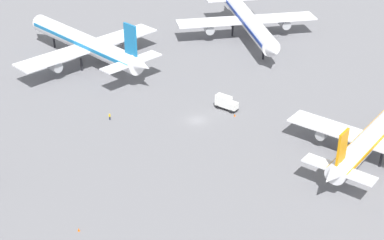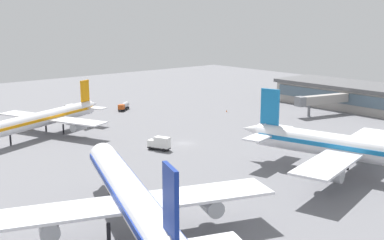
{
  "view_description": "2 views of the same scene",
  "coord_description": "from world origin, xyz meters",
  "px_view_note": "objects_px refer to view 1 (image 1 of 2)",
  "views": [
    {
      "loc": [
        99.0,
        -60.63,
        64.61
      ],
      "look_at": [
        9.22,
        -6.89,
        6.42
      ],
      "focal_mm": 54.27,
      "sensor_mm": 36.0,
      "label": 1
    },
    {
      "loc": [
        -94.98,
        78.1,
        32.33
      ],
      "look_at": [
        -0.45,
        -2.3,
        5.84
      ],
      "focal_mm": 46.33,
      "sensor_mm": 36.0,
      "label": 2
    }
  ],
  "objects_px": {
    "airplane_taxiing": "(86,43)",
    "ground_crew_worker": "(110,116)",
    "safety_cone_mid_apron": "(235,115)",
    "catering_truck": "(226,103)",
    "safety_cone_near_gate": "(79,230)",
    "airplane_distant": "(248,20)",
    "airplane_at_gate": "(373,136)"
  },
  "relations": [
    {
      "from": "airplane_distant",
      "to": "catering_truck",
      "type": "height_order",
      "value": "airplane_distant"
    },
    {
      "from": "catering_truck",
      "to": "safety_cone_near_gate",
      "type": "height_order",
      "value": "catering_truck"
    },
    {
      "from": "catering_truck",
      "to": "safety_cone_near_gate",
      "type": "distance_m",
      "value": 52.1
    },
    {
      "from": "catering_truck",
      "to": "ground_crew_worker",
      "type": "distance_m",
      "value": 27.38
    },
    {
      "from": "catering_truck",
      "to": "ground_crew_worker",
      "type": "height_order",
      "value": "catering_truck"
    },
    {
      "from": "catering_truck",
      "to": "safety_cone_near_gate",
      "type": "bearing_deg",
      "value": -84.63
    },
    {
      "from": "airplane_at_gate",
      "to": "airplane_distant",
      "type": "distance_m",
      "value": 69.62
    },
    {
      "from": "safety_cone_mid_apron",
      "to": "catering_truck",
      "type": "bearing_deg",
      "value": 177.64
    },
    {
      "from": "airplane_at_gate",
      "to": "catering_truck",
      "type": "distance_m",
      "value": 35.39
    },
    {
      "from": "airplane_at_gate",
      "to": "safety_cone_near_gate",
      "type": "distance_m",
      "value": 60.84
    },
    {
      "from": "airplane_taxiing",
      "to": "ground_crew_worker",
      "type": "bearing_deg",
      "value": 152.81
    },
    {
      "from": "airplane_taxiing",
      "to": "catering_truck",
      "type": "xyz_separation_m",
      "value": [
        42.39,
        17.87,
        -4.26
      ]
    },
    {
      "from": "airplane_at_gate",
      "to": "safety_cone_mid_apron",
      "type": "distance_m",
      "value": 31.97
    },
    {
      "from": "ground_crew_worker",
      "to": "safety_cone_mid_apron",
      "type": "bearing_deg",
      "value": -146.24
    },
    {
      "from": "airplane_taxiing",
      "to": "catering_truck",
      "type": "height_order",
      "value": "airplane_taxiing"
    },
    {
      "from": "airplane_taxiing",
      "to": "safety_cone_mid_apron",
      "type": "bearing_deg",
      "value": -172.95
    },
    {
      "from": "airplane_at_gate",
      "to": "safety_cone_mid_apron",
      "type": "bearing_deg",
      "value": 94.58
    },
    {
      "from": "airplane_taxiing",
      "to": "safety_cone_near_gate",
      "type": "distance_m",
      "value": 72.43
    },
    {
      "from": "airplane_at_gate",
      "to": "catering_truck",
      "type": "relative_size",
      "value": 7.04
    },
    {
      "from": "safety_cone_mid_apron",
      "to": "airplane_at_gate",
      "type": "bearing_deg",
      "value": 26.35
    },
    {
      "from": "ground_crew_worker",
      "to": "airplane_taxiing",
      "type": "bearing_deg",
      "value": -42.07
    },
    {
      "from": "ground_crew_worker",
      "to": "catering_truck",
      "type": "bearing_deg",
      "value": -138.56
    },
    {
      "from": "airplane_taxiing",
      "to": "safety_cone_near_gate",
      "type": "relative_size",
      "value": 88.68
    },
    {
      "from": "ground_crew_worker",
      "to": "safety_cone_mid_apron",
      "type": "height_order",
      "value": "ground_crew_worker"
    },
    {
      "from": "catering_truck",
      "to": "airplane_distant",
      "type": "bearing_deg",
      "value": 115.95
    },
    {
      "from": "airplane_taxiing",
      "to": "airplane_distant",
      "type": "height_order",
      "value": "airplane_taxiing"
    },
    {
      "from": "airplane_taxiing",
      "to": "ground_crew_worker",
      "type": "relative_size",
      "value": 31.86
    },
    {
      "from": "airplane_distant",
      "to": "catering_truck",
      "type": "relative_size",
      "value": 8.78
    },
    {
      "from": "safety_cone_near_gate",
      "to": "safety_cone_mid_apron",
      "type": "distance_m",
      "value": 50.19
    },
    {
      "from": "airplane_distant",
      "to": "safety_cone_near_gate",
      "type": "relative_size",
      "value": 86.42
    },
    {
      "from": "airplane_taxiing",
      "to": "ground_crew_worker",
      "type": "height_order",
      "value": "airplane_taxiing"
    },
    {
      "from": "airplane_at_gate",
      "to": "ground_crew_worker",
      "type": "distance_m",
      "value": 57.66
    }
  ]
}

